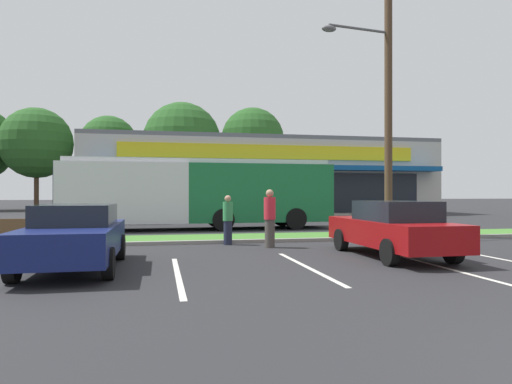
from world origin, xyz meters
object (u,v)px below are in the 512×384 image
(city_bus, at_px, (200,192))
(pedestrian_by_pole, at_px, (228,220))
(pedestrian_near_bench, at_px, (270,218))
(car_2, at_px, (392,228))
(car_3, at_px, (117,210))
(utility_pole, at_px, (385,86))
(bus_stop_bench, at_px, (7,234))
(car_1, at_px, (75,236))

(city_bus, bearing_deg, pedestrian_by_pole, 92.10)
(pedestrian_near_bench, bearing_deg, car_2, -3.06)
(pedestrian_near_bench, relative_size, pedestrian_by_pole, 1.12)
(car_3, height_order, pedestrian_by_pole, pedestrian_by_pole)
(utility_pole, height_order, bus_stop_bench, utility_pole)
(car_2, bearing_deg, car_3, 28.67)
(bus_stop_bench, xyz_separation_m, car_3, (2.04, 11.94, 0.27))
(bus_stop_bench, distance_m, pedestrian_near_bench, 7.78)
(car_2, bearing_deg, city_bus, 21.96)
(city_bus, xyz_separation_m, pedestrian_by_pole, (0.35, -6.74, -0.95))
(car_3, bearing_deg, city_bus, -49.48)
(pedestrian_near_bench, bearing_deg, utility_pole, 67.76)
(city_bus, xyz_separation_m, car_3, (-4.18, 4.89, -0.99))
(utility_pole, xyz_separation_m, bus_stop_bench, (-12.97, -1.80, -5.37))
(utility_pole, height_order, city_bus, utility_pole)
(city_bus, distance_m, pedestrian_near_bench, 7.97)
(bus_stop_bench, relative_size, pedestrian_near_bench, 0.88)
(car_2, distance_m, car_3, 17.53)
(bus_stop_bench, bearing_deg, pedestrian_near_bench, 174.56)
(city_bus, xyz_separation_m, bus_stop_bench, (-6.22, -7.04, -1.26))
(car_2, height_order, pedestrian_near_bench, pedestrian_near_bench)
(utility_pole, bearing_deg, car_1, -151.51)
(bus_stop_bench, distance_m, car_3, 12.11)
(car_1, bearing_deg, car_2, 93.06)
(car_1, distance_m, car_2, 7.94)
(car_2, bearing_deg, car_1, 93.06)
(car_1, bearing_deg, car_3, -178.24)
(car_2, relative_size, car_3, 1.06)
(bus_stop_bench, xyz_separation_m, car_1, (2.52, -3.86, 0.25))
(city_bus, height_order, car_3, city_bus)
(bus_stop_bench, bearing_deg, utility_pole, -172.08)
(utility_pole, relative_size, car_1, 2.42)
(utility_pole, height_order, pedestrian_near_bench, utility_pole)
(city_bus, height_order, pedestrian_near_bench, city_bus)
(bus_stop_bench, bearing_deg, car_1, 123.16)
(bus_stop_bench, distance_m, pedestrian_by_pole, 6.59)
(utility_pole, bearing_deg, pedestrian_near_bench, -154.10)
(city_bus, bearing_deg, car_1, 70.40)
(car_3, bearing_deg, car_1, -88.24)
(car_1, xyz_separation_m, car_3, (-0.49, 15.80, 0.03))
(bus_stop_bench, relative_size, car_2, 0.34)
(car_1, height_order, pedestrian_near_bench, pedestrian_near_bench)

